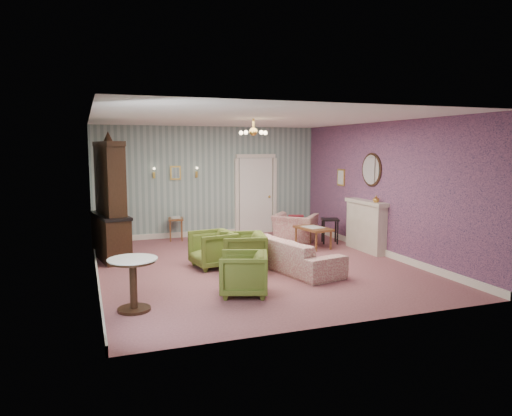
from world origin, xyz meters
name	(u,v)px	position (x,y,z in m)	size (l,w,h in m)	color
floor	(253,265)	(0.00, 0.00, 0.00)	(7.00, 7.00, 0.00)	#92545A
ceiling	(253,119)	(0.00, 0.00, 2.90)	(7.00, 7.00, 0.00)	white
wall_back	(209,182)	(0.00, 3.50, 1.45)	(6.00, 6.00, 0.00)	gray
wall_front	(344,217)	(0.00, -3.50, 1.45)	(6.00, 6.00, 0.00)	gray
wall_left	(93,199)	(-3.00, 0.00, 1.45)	(7.00, 7.00, 0.00)	gray
wall_right	(383,189)	(3.00, 0.00, 1.45)	(7.00, 7.00, 0.00)	gray
wall_right_floral	(382,189)	(2.98, 0.00, 1.45)	(7.00, 7.00, 0.00)	#B95C80
door	(256,194)	(1.30, 3.46, 1.08)	(1.12, 0.12, 2.16)	white
olive_chair_a	(243,272)	(-0.81, -1.80, 0.38)	(0.74, 0.69, 0.76)	#5A6A25
olive_chair_b	(243,250)	(-0.37, -0.44, 0.41)	(0.80, 0.75, 0.83)	#5A6A25
olive_chair_c	(213,247)	(-0.81, 0.11, 0.40)	(0.77, 0.72, 0.79)	#5A6A25
sofa_chintz	(295,249)	(0.61, -0.64, 0.41)	(2.12, 0.62, 0.83)	#A44250
wingback_chair	(295,223)	(1.88, 2.13, 0.45)	(1.02, 0.66, 0.89)	#A44250
dresser	(109,197)	(-2.65, 1.54, 1.31)	(0.54, 1.57, 2.62)	black
fireplace	(366,226)	(2.86, 0.40, 0.58)	(0.30, 1.40, 1.16)	beige
mantel_vase	(376,199)	(2.84, 0.00, 1.23)	(0.15, 0.15, 0.15)	gold
oval_mirror	(371,170)	(2.96, 0.40, 1.85)	(0.04, 0.76, 0.84)	white
framed_print	(341,177)	(2.97, 1.75, 1.60)	(0.04, 0.34, 0.42)	gold
coffee_table	(313,237)	(1.91, 1.16, 0.24)	(0.53, 0.95, 0.49)	brown
side_table_black	(330,231)	(2.50, 1.44, 0.31)	(0.41, 0.41, 0.62)	black
pedestal_table	(133,284)	(-2.54, -1.98, 0.39)	(0.71, 0.71, 0.78)	black
nesting_table	(176,228)	(-0.98, 3.15, 0.31)	(0.37, 0.47, 0.62)	brown
gilt_mirror_back	(176,173)	(-0.90, 3.46, 1.70)	(0.28, 0.06, 0.36)	gold
sconce_left	(154,173)	(-1.45, 3.44, 1.70)	(0.16, 0.12, 0.30)	gold
sconce_right	(197,173)	(-0.35, 3.44, 1.70)	(0.16, 0.12, 0.30)	gold
chandelier	(253,133)	(0.00, 0.00, 2.63)	(0.56, 0.56, 0.36)	gold
burgundy_cushion	(296,222)	(1.83, 1.98, 0.48)	(0.38, 0.10, 0.38)	maroon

